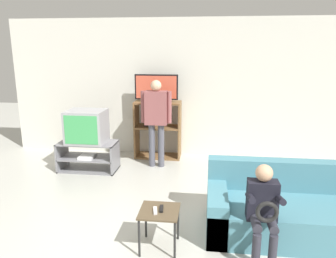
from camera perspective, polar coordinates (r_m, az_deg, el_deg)
wall_back at (r=6.32m, az=0.90°, el=7.10°), size 6.40×0.06×2.60m
tv_stand at (r=5.80m, az=-13.71°, el=-4.64°), size 0.98×0.49×0.49m
television_main at (r=5.67m, az=-13.99°, el=0.43°), size 0.63×0.53×0.55m
media_shelf at (r=6.22m, az=-1.79°, el=-0.03°), size 0.86×0.41×1.08m
television_flat at (r=6.07m, az=-2.05°, el=7.01°), size 0.80×0.20×0.50m
snack_table at (r=3.50m, az=-1.51°, el=-14.86°), size 0.41×0.41×0.43m
remote_control_black at (r=3.48m, az=-1.15°, el=-13.69°), size 0.05×0.15×0.02m
remote_control_white at (r=3.44m, az=-2.24°, el=-14.01°), size 0.06×0.15×0.02m
couch at (r=4.09m, az=21.22°, el=-13.17°), size 1.98×0.92×0.75m
person_standing_adult at (r=5.64m, az=-2.07°, el=2.38°), size 0.53×0.20×1.53m
person_seated_child at (r=3.40m, az=16.24°, el=-12.78°), size 0.33×0.43×0.96m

